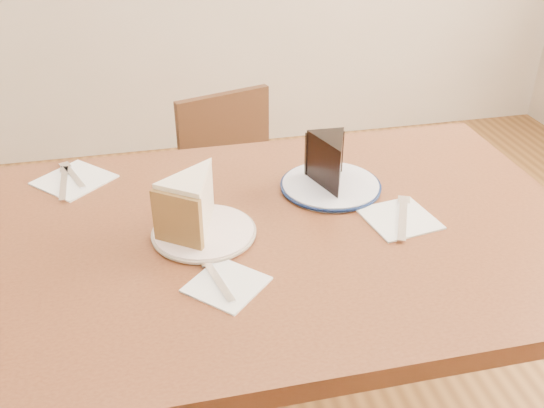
# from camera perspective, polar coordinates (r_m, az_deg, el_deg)

# --- Properties ---
(table) EXTENTS (1.20, 0.80, 0.75)m
(table) POSITION_cam_1_polar(r_m,az_deg,el_deg) (1.26, 1.24, -5.93)
(table) COLOR #4D2615
(table) RESTS_ON ground
(chair_far) EXTENTS (0.46, 0.46, 0.74)m
(chair_far) POSITION_cam_1_polar(r_m,az_deg,el_deg) (1.95, -2.80, 0.15)
(chair_far) COLOR #311A0E
(chair_far) RESTS_ON ground
(plate_cream) EXTENTS (0.19, 0.19, 0.01)m
(plate_cream) POSITION_cam_1_polar(r_m,az_deg,el_deg) (1.19, -6.41, -2.68)
(plate_cream) COLOR white
(plate_cream) RESTS_ON table
(plate_navy) EXTENTS (0.21, 0.21, 0.01)m
(plate_navy) POSITION_cam_1_polar(r_m,az_deg,el_deg) (1.34, 5.53, 1.73)
(plate_navy) COLOR white
(plate_navy) RESTS_ON table
(carrot_cake) EXTENTS (0.16, 0.17, 0.10)m
(carrot_cake) POSITION_cam_1_polar(r_m,az_deg,el_deg) (1.17, -7.12, 0.22)
(carrot_cake) COLOR beige
(carrot_cake) RESTS_ON plate_cream
(chocolate_cake) EXTENTS (0.09, 0.12, 0.10)m
(chocolate_cake) POSITION_cam_1_polar(r_m,az_deg,el_deg) (1.31, 5.63, 3.62)
(chocolate_cake) COLOR black
(chocolate_cake) RESTS_ON plate_navy
(napkin_cream) EXTENTS (0.16, 0.16, 0.00)m
(napkin_cream) POSITION_cam_1_polar(r_m,az_deg,el_deg) (1.06, -4.29, -7.56)
(napkin_cream) COLOR white
(napkin_cream) RESTS_ON table
(napkin_navy) EXTENTS (0.15, 0.15, 0.00)m
(napkin_navy) POSITION_cam_1_polar(r_m,az_deg,el_deg) (1.26, 11.90, -1.34)
(napkin_navy) COLOR white
(napkin_navy) RESTS_ON table
(napkin_spare) EXTENTS (0.20, 0.20, 0.00)m
(napkin_spare) POSITION_cam_1_polar(r_m,az_deg,el_deg) (1.44, -18.12, 2.17)
(napkin_spare) COLOR white
(napkin_spare) RESTS_ON table
(fork_cream) EXTENTS (0.05, 0.14, 0.00)m
(fork_cream) POSITION_cam_1_polar(r_m,az_deg,el_deg) (1.07, -5.21, -7.01)
(fork_cream) COLOR silver
(fork_cream) RESTS_ON napkin_cream
(knife_navy) EXTENTS (0.09, 0.16, 0.00)m
(knife_navy) POSITION_cam_1_polar(r_m,az_deg,el_deg) (1.25, 12.21, -1.28)
(knife_navy) COLOR white
(knife_navy) RESTS_ON napkin_navy
(fork_spare) EXTENTS (0.06, 0.14, 0.00)m
(fork_spare) POSITION_cam_1_polar(r_m,az_deg,el_deg) (1.45, -18.24, 2.60)
(fork_spare) COLOR silver
(fork_spare) RESTS_ON napkin_spare
(knife_spare) EXTENTS (0.02, 0.16, 0.00)m
(knife_spare) POSITION_cam_1_polar(r_m,az_deg,el_deg) (1.43, -19.01, 1.88)
(knife_spare) COLOR silver
(knife_spare) RESTS_ON napkin_spare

